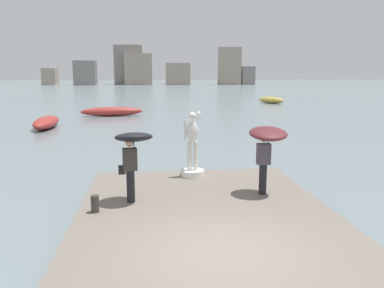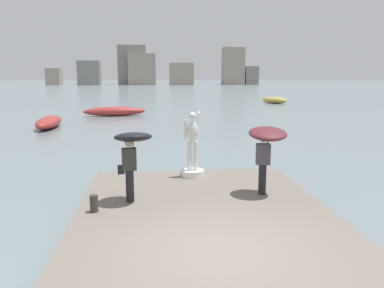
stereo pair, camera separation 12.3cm
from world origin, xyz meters
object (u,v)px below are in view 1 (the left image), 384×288
object	(u,v)px
mooring_bollard	(95,204)
statue_white_figure	(192,155)
boat_mid	(112,112)
boat_leftward	(46,122)
onlooker_right	(267,141)
boat_far	(271,100)
onlooker_left	(133,147)

from	to	relation	value
mooring_bollard	statue_white_figure	bearing A→B (deg)	48.43
boat_mid	boat_leftward	bearing A→B (deg)	-118.13
onlooker_right	boat_far	bearing A→B (deg)	71.99
onlooker_left	mooring_bollard	xyz separation A→B (m)	(-0.94, -0.76, -1.30)
statue_white_figure	boat_far	size ratio (longest dim) A/B	0.57
onlooker_left	onlooker_right	distance (m)	3.78
mooring_bollard	boat_mid	bearing A→B (deg)	94.42
statue_white_figure	onlooker_right	distance (m)	2.97
boat_far	boat_leftward	xyz separation A→B (m)	(-23.30, -20.81, -0.02)
statue_white_figure	boat_mid	distance (m)	23.73
boat_far	mooring_bollard	bearing A→B (deg)	-113.50
statue_white_figure	boat_mid	size ratio (longest dim) A/B	0.39
boat_leftward	boat_far	bearing A→B (deg)	41.77
boat_mid	boat_far	xyz separation A→B (m)	(19.35, 13.42, 0.00)
boat_mid	mooring_bollard	bearing A→B (deg)	-85.58
onlooker_left	boat_leftward	size ratio (longest dim) A/B	0.37
statue_white_figure	onlooker_right	bearing A→B (deg)	-48.38
onlooker_left	onlooker_right	xyz separation A→B (m)	(3.77, 0.28, 0.04)
onlooker_left	boat_far	distance (m)	42.37
onlooker_left	statue_white_figure	bearing A→B (deg)	52.15
statue_white_figure	mooring_bollard	world-z (taller)	statue_white_figure
statue_white_figure	boat_mid	bearing A→B (deg)	101.80
statue_white_figure	boat_far	xyz separation A→B (m)	(14.50, 36.64, -0.71)
onlooker_left	boat_leftward	xyz separation A→B (m)	(-6.92, 18.24, -1.51)
mooring_bollard	boat_leftward	world-z (taller)	mooring_bollard
mooring_bollard	boat_mid	world-z (taller)	boat_mid
onlooker_left	onlooker_right	size ratio (longest dim) A/B	0.99
onlooker_right	boat_mid	size ratio (longest dim) A/B	0.35
onlooker_left	boat_leftward	distance (m)	19.57
boat_far	statue_white_figure	bearing A→B (deg)	-111.59
onlooker_right	boat_far	size ratio (longest dim) A/B	0.51
boat_mid	boat_leftward	xyz separation A→B (m)	(-3.95, -7.39, -0.02)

